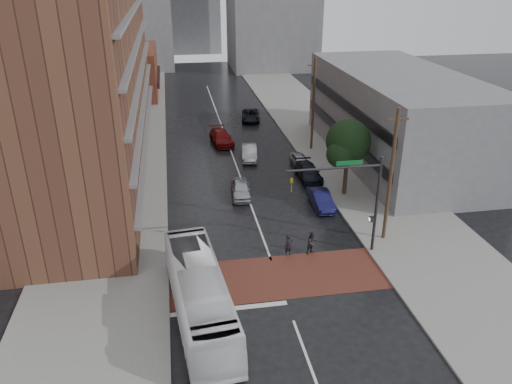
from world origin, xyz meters
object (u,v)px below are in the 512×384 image
pedestrian_b (312,243)px  suv_travel (251,115)px  car_travel_b (249,152)px  car_travel_c (221,137)px  car_parked_near (321,200)px  pedestrian_a (289,245)px  car_parked_far (300,161)px  transit_bus (200,294)px  car_parked_mid (308,172)px  car_travel_a (241,189)px

pedestrian_b → suv_travel: 33.30m
car_travel_b → car_travel_c: bearing=120.9°
car_travel_b → car_parked_near: size_ratio=1.05×
pedestrian_a → suv_travel: bearing=72.3°
car_travel_c → car_parked_near: 18.84m
suv_travel → car_parked_far: size_ratio=1.32×
transit_bus → suv_travel: transit_bus is taller
car_parked_near → transit_bus: bearing=-130.9°
pedestrian_b → car_parked_far: 16.54m
transit_bus → car_parked_mid: (11.52, 18.78, -0.92)m
pedestrian_b → car_parked_mid: size_ratio=0.35×
car_travel_b → car_travel_a: bearing=-96.3°
car_parked_near → car_travel_c: bearing=109.9°
car_travel_c → car_parked_far: 11.01m
transit_bus → pedestrian_b: transit_bus is taller
car_parked_near → car_parked_mid: 6.02m
pedestrian_a → car_travel_c: (-2.05, 24.69, -0.06)m
car_parked_far → pedestrian_b: bearing=-102.6°
pedestrian_b → car_travel_a: (-3.60, 10.22, -0.13)m
pedestrian_b → car_travel_c: pedestrian_b is taller
car_travel_b → pedestrian_a: bearing=-83.6°
pedestrian_b → car_travel_c: 24.97m
transit_bus → car_travel_a: bearing=68.3°
car_parked_near → car_parked_far: 9.22m
car_travel_a → car_travel_c: 14.46m
car_travel_b → car_parked_mid: size_ratio=0.92×
car_travel_b → car_parked_far: car_travel_b is taller
pedestrian_b → car_travel_c: size_ratio=0.32×
pedestrian_b → car_parked_mid: pedestrian_b is taller
car_travel_b → pedestrian_b: bearing=-78.6°
car_travel_a → car_travel_b: bearing=81.0°
car_travel_a → car_travel_c: (-0.14, 14.46, 0.05)m
transit_bus → car_parked_far: size_ratio=3.06×
car_travel_c → car_parked_mid: 13.64m
car_travel_b → car_travel_c: car_travel_c is taller
pedestrian_a → pedestrian_b: size_ratio=0.97×
pedestrian_a → car_travel_b: (0.30, 19.31, -0.09)m
transit_bus → car_travel_b: bearing=69.2°
car_travel_c → suv_travel: (4.75, 8.59, -0.06)m
pedestrian_b → car_travel_b: size_ratio=0.38×
car_parked_mid → car_travel_b: bearing=126.4°
pedestrian_b → car_parked_near: size_ratio=0.40×
pedestrian_b → car_travel_a: bearing=85.3°
pedestrian_a → car_parked_far: bearing=59.9°
car_travel_c → car_parked_far: car_travel_c is taller
transit_bus → car_travel_b: size_ratio=2.63×
car_parked_mid → car_parked_far: 3.21m
car_travel_c → car_parked_mid: bearing=-65.5°
car_travel_c → car_parked_far: bearing=-56.9°
car_travel_b → car_parked_near: (4.14, -12.31, -0.03)m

